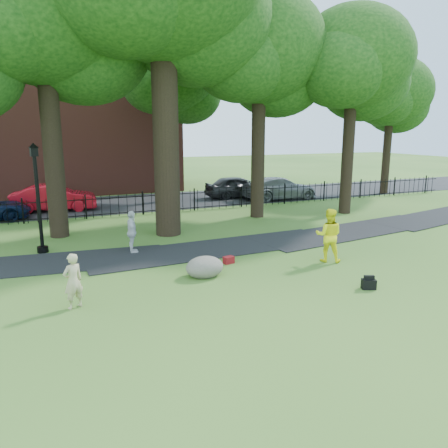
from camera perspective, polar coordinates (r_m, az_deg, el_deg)
name	(u,v)px	position (r m, az deg, el deg)	size (l,w,h in m)	color
ground	(233,284)	(13.40, 1.21, -7.81)	(120.00, 120.00, 0.00)	#375F21
footpath	(215,249)	(17.19, -1.14, -3.25)	(36.00, 2.60, 0.03)	black
street	(129,203)	(28.32, -12.34, 2.64)	(80.00, 7.00, 0.02)	black
iron_fence	(143,204)	(24.35, -10.57, 2.61)	(44.00, 0.04, 1.20)	black
brick_building	(49,110)	(35.49, -21.93, 13.68)	(18.00, 8.00, 12.00)	brown
tree_row	(166,47)	(20.97, -7.58, 21.94)	(26.82, 7.96, 12.42)	black
woman	(73,281)	(12.08, -19.12, -7.05)	(0.54, 0.36, 1.49)	tan
man	(329,235)	(15.79, 13.52, -1.44)	(0.92, 0.72, 1.90)	#FFF815
pedestrian	(132,232)	(16.77, -11.94, -1.05)	(0.95, 0.40, 1.62)	silver
boulder	(205,265)	(13.96, -2.54, -5.43)	(1.23, 0.92, 0.72)	#6A6858
lamppost	(38,200)	(17.68, -23.10, 2.90)	(0.41, 0.41, 4.12)	black
backpack	(369,284)	(13.61, 18.38, -7.46)	(0.40, 0.25, 0.30)	black
red_bag	(229,260)	(15.31, 0.61, -4.72)	(0.37, 0.23, 0.25)	maroon
red_sedan	(54,198)	(26.79, -21.30, 3.20)	(1.61, 4.63, 1.52)	red
grey_car	(237,187)	(29.99, 1.73, 4.89)	(1.77, 4.40, 1.50)	#232326
silver_car	(280,188)	(29.48, 7.29, 4.65)	(2.08, 5.11, 1.48)	gray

